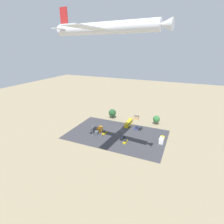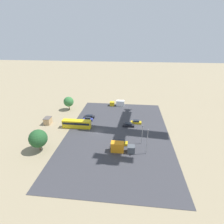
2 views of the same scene
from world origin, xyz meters
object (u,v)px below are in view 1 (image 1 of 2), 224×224
object	(u,v)px
parked_truck_0	(162,140)
parked_truck_1	(99,130)
bus	(129,123)
parked_car_2	(125,141)
parked_car_3	(105,132)
shed_building	(136,117)
airplane	(107,28)
parked_car_0	(140,128)
parked_car_1	(122,138)
parked_car_4	(136,128)

from	to	relation	value
parked_truck_0	parked_truck_1	xyz separation A→B (m)	(40.34, 4.17, 0.16)
bus	parked_car_2	distance (m)	25.25
parked_car_2	parked_car_3	distance (m)	17.38
shed_building	parked_car_2	world-z (taller)	shed_building
parked_car_2	airplane	distance (m)	65.67
parked_car_3	parked_truck_1	size ratio (longest dim) A/B	0.58
parked_truck_1	parked_car_3	bearing A→B (deg)	-176.51
bus	parked_car_2	xyz separation A→B (m)	(-6.21, 24.45, -1.13)
bus	parked_car_0	distance (m)	10.17
bus	parked_car_3	world-z (taller)	bus
airplane	parked_car_3	bearing A→B (deg)	-146.41
airplane	parked_truck_1	bearing A→B (deg)	-141.20
parked_car_2	parked_truck_0	xyz separation A→B (m)	(-19.79, -9.40, 0.74)
bus	parked_car_1	xyz separation A→B (m)	(-3.13, 21.25, -1.11)
parked_car_1	bus	bearing A→B (deg)	98.38
parked_car_2	parked_car_4	xyz separation A→B (m)	(-0.62, -21.34, 0.00)
parked_car_2	parked_car_4	bearing A→B (deg)	88.33
parked_car_2	airplane	bearing A→B (deg)	-86.10
parked_car_3	parked_truck_0	size ratio (longest dim) A/B	0.58
parked_truck_1	airplane	bearing A→B (deg)	123.63
parked_car_0	parked_car_4	xyz separation A→B (m)	(2.80, 0.08, 0.06)
parked_car_3	parked_car_4	size ratio (longest dim) A/B	1.08
shed_building	airplane	size ratio (longest dim) A/B	0.08
bus	parked_car_2	world-z (taller)	bus
parked_car_0	parked_car_3	distance (m)	25.51
shed_building	parked_car_3	size ratio (longest dim) A/B	0.80
shed_building	parked_car_4	distance (m)	17.20
parked_car_0	parked_car_1	size ratio (longest dim) A/B	1.01
parked_car_3	parked_car_4	world-z (taller)	parked_car_4
parked_car_0	parked_car_4	distance (m)	2.80
parked_car_3	shed_building	bearing A→B (deg)	-110.79
parked_car_0	parked_car_3	xyz separation A→B (m)	(19.92, 15.94, 0.02)
bus	parked_car_3	distance (m)	21.61
airplane	parked_car_2	bearing A→B (deg)	-170.93
parked_car_4	airplane	distance (m)	77.37
parked_car_0	parked_truck_1	size ratio (longest dim) A/B	0.61
parked_car_3	parked_car_1	bearing A→B (deg)	170.35
shed_building	parked_car_3	world-z (taller)	shed_building
bus	parked_car_3	bearing A→B (deg)	61.54
parked_car_4	airplane	world-z (taller)	airplane
parked_car_4	parked_car_1	bearing A→B (deg)	78.47
parked_car_2	parked_truck_1	bearing A→B (deg)	165.72
parked_car_0	parked_car_1	xyz separation A→B (m)	(6.50, 18.22, 0.07)
parked_car_1	parked_car_3	world-z (taller)	parked_car_1
parked_car_1	parked_car_3	xyz separation A→B (m)	(13.41, -2.28, -0.05)
shed_building	parked_truck_0	size ratio (longest dim) A/B	0.47
bus	parked_car_1	distance (m)	21.51
airplane	parked_car_1	bearing A→B (deg)	-165.84
bus	shed_building	bearing A→B (deg)	-98.50
parked_truck_1	bus	bearing A→B (deg)	-126.74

